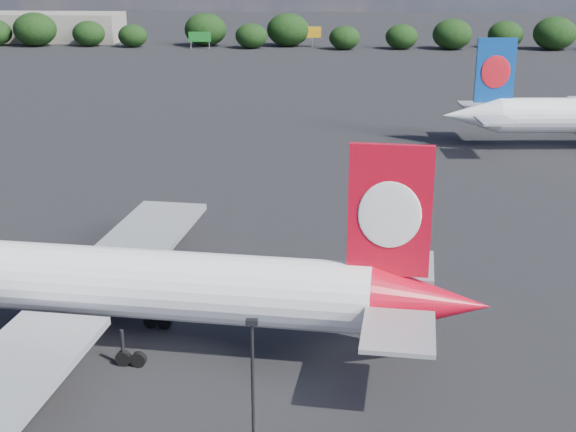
{
  "coord_description": "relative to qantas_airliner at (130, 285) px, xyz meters",
  "views": [
    {
      "loc": [
        19.33,
        -41.57,
        26.03
      ],
      "look_at": [
        16.0,
        12.0,
        8.0
      ],
      "focal_mm": 50.0,
      "sensor_mm": 36.0,
      "label": 1
    }
  ],
  "objects": [
    {
      "name": "horizon_treeline",
      "position": [
        0.58,
        172.66,
        -0.55
      ],
      "size": [
        208.74,
        15.04,
        9.17
      ],
      "color": "black",
      "rests_on": "ground"
    },
    {
      "name": "highway_sign",
      "position": [
        -23.68,
        168.81,
        -1.39
      ],
      "size": [
        6.0,
        0.3,
        4.5
      ],
      "color": "#156D20",
      "rests_on": "ground"
    },
    {
      "name": "qantas_airliner",
      "position": [
        0.0,
        0.0,
        0.0
      ],
      "size": [
        45.53,
        43.35,
        14.85
      ],
      "color": "white",
      "rests_on": "ground"
    },
    {
      "name": "ground",
      "position": [
        -5.68,
        52.81,
        -4.52
      ],
      "size": [
        500.0,
        500.0,
        0.0
      ],
      "primitive_type": "plane",
      "color": "black",
      "rests_on": "ground"
    },
    {
      "name": "billboard_yellow",
      "position": [
        6.32,
        174.81,
        -0.65
      ],
      "size": [
        5.0,
        0.3,
        5.5
      ],
      "color": "orange",
      "rests_on": "ground"
    },
    {
      "name": "terminal_building",
      "position": [
        -70.68,
        184.81,
        -0.52
      ],
      "size": [
        42.0,
        16.0,
        8.0
      ],
      "color": "gray",
      "rests_on": "ground"
    },
    {
      "name": "apron_lamp_post",
      "position": [
        9.98,
        -16.13,
        1.16
      ],
      "size": [
        0.55,
        0.3,
        10.08
      ],
      "color": "black",
      "rests_on": "ground"
    }
  ]
}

